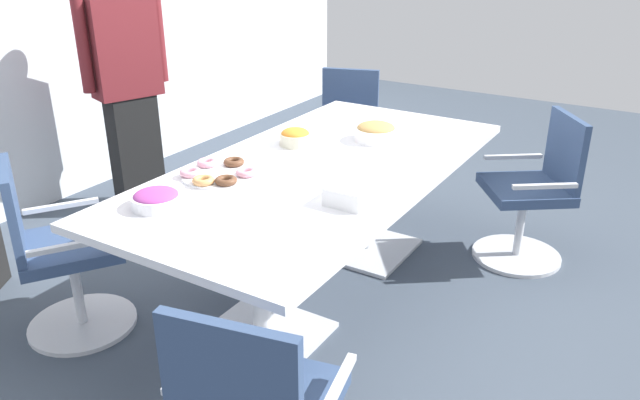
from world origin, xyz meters
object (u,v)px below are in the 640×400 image
at_px(person_standing_1, 128,84).
at_px(napkin_pile, 350,194).
at_px(conference_table, 320,187).
at_px(snack_bowl_cookies, 376,132).
at_px(snack_bowl_chips_orange, 295,137).
at_px(snack_bowl_candy_mix, 156,199).
at_px(office_chair_2, 60,259).
at_px(office_chair_1, 346,138).
at_px(office_chair_0, 533,197).
at_px(donut_platter, 219,173).

xyz_separation_m(person_standing_1, napkin_pile, (-0.65, -2.11, -0.12)).
height_order(conference_table, snack_bowl_cookies, snack_bowl_cookies).
height_order(snack_bowl_chips_orange, snack_bowl_candy_mix, snack_bowl_chips_orange).
bearing_deg(person_standing_1, office_chair_2, 51.75).
xyz_separation_m(snack_bowl_chips_orange, snack_bowl_candy_mix, (-1.05, 0.05, -0.01)).
bearing_deg(office_chair_2, office_chair_1, 116.89).
distance_m(conference_table, office_chair_2, 1.35).
relative_size(office_chair_2, snack_bowl_chips_orange, 5.03).
xyz_separation_m(office_chair_1, person_standing_1, (-1.10, 1.11, 0.50)).
bearing_deg(office_chair_0, snack_bowl_cookies, 83.01).
xyz_separation_m(office_chair_1, office_chair_2, (-2.40, 0.26, 0.00)).
bearing_deg(person_standing_1, office_chair_1, 153.20).
bearing_deg(conference_table, snack_bowl_cookies, -6.90).
xyz_separation_m(conference_table, napkin_pile, (-0.35, -0.37, 0.17)).
bearing_deg(snack_bowl_candy_mix, donut_platter, 1.05).
bearing_deg(snack_bowl_cookies, donut_platter, 155.95).
height_order(office_chair_1, snack_bowl_cookies, office_chair_1).
distance_m(office_chair_1, donut_platter, 1.86).
height_order(office_chair_1, person_standing_1, person_standing_1).
distance_m(office_chair_0, office_chair_2, 2.67).
relative_size(office_chair_1, donut_platter, 2.35).
distance_m(office_chair_1, snack_bowl_candy_mix, 2.28).
xyz_separation_m(person_standing_1, snack_bowl_cookies, (0.22, -1.80, -0.10)).
bearing_deg(conference_table, snack_bowl_candy_mix, 157.78).
xyz_separation_m(office_chair_0, snack_bowl_candy_mix, (-1.82, 1.24, 0.38)).
xyz_separation_m(snack_bowl_chips_orange, donut_platter, (-0.61, 0.05, -0.03)).
relative_size(donut_platter, napkin_pile, 2.10).
xyz_separation_m(snack_bowl_cookies, snack_bowl_candy_mix, (-1.36, 0.40, -0.01)).
xyz_separation_m(snack_bowl_cookies, snack_bowl_chips_orange, (-0.31, 0.36, -0.01)).
distance_m(conference_table, snack_bowl_cookies, 0.56).
height_order(snack_bowl_cookies, snack_bowl_candy_mix, snack_bowl_cookies).
height_order(snack_bowl_chips_orange, napkin_pile, snack_bowl_chips_orange).
bearing_deg(snack_bowl_chips_orange, snack_bowl_cookies, -49.03).
distance_m(office_chair_0, snack_bowl_chips_orange, 1.48).
bearing_deg(snack_bowl_cookies, napkin_pile, -160.44).
relative_size(office_chair_0, snack_bowl_cookies, 3.64).
distance_m(office_chair_1, office_chair_2, 2.41).
distance_m(person_standing_1, donut_platter, 1.56).
distance_m(office_chair_0, person_standing_1, 2.77).
bearing_deg(office_chair_2, conference_table, 81.57).
height_order(conference_table, office_chair_0, office_chair_0).
xyz_separation_m(person_standing_1, snack_bowl_chips_orange, (-0.09, -1.44, -0.11)).
bearing_deg(snack_bowl_chips_orange, office_chair_2, 153.96).
xyz_separation_m(office_chair_2, donut_platter, (0.60, -0.54, 0.36)).
bearing_deg(person_standing_1, office_chair_0, 123.17).
height_order(office_chair_1, napkin_pile, office_chair_1).
relative_size(office_chair_1, napkin_pile, 4.92).
height_order(office_chair_1, office_chair_2, same).
xyz_separation_m(office_chair_0, donut_platter, (-1.39, 1.25, 0.36)).
bearing_deg(conference_table, person_standing_1, 80.11).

